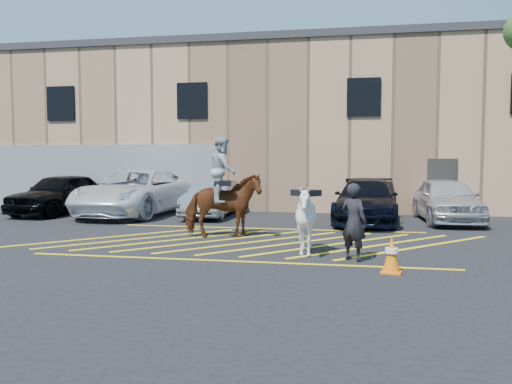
% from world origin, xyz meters
% --- Properties ---
extents(ground, '(90.00, 90.00, 0.00)m').
position_xyz_m(ground, '(0.00, 0.00, 0.00)').
color(ground, black).
rests_on(ground, ground).
extents(car_black_suv, '(2.45, 4.92, 1.61)m').
position_xyz_m(car_black_suv, '(-8.84, 4.87, 0.81)').
color(car_black_suv, black).
rests_on(car_black_suv, ground).
extents(car_white_pickup, '(3.46, 6.55, 1.76)m').
position_xyz_m(car_white_pickup, '(-5.69, 5.09, 0.88)').
color(car_white_pickup, white).
rests_on(car_white_pickup, ground).
extents(car_silver_sedan, '(1.47, 4.16, 1.37)m').
position_xyz_m(car_silver_sedan, '(-2.63, 5.10, 0.68)').
color(car_silver_sedan, gray).
rests_on(car_silver_sedan, ground).
extents(car_blue_suv, '(2.44, 5.26, 1.49)m').
position_xyz_m(car_blue_suv, '(3.07, 4.43, 0.74)').
color(car_blue_suv, black).
rests_on(car_blue_suv, ground).
extents(car_white_suv, '(1.99, 4.63, 1.56)m').
position_xyz_m(car_white_suv, '(5.82, 5.02, 0.78)').
color(car_white_suv, silver).
rests_on(car_white_suv, ground).
extents(handler, '(0.74, 0.68, 1.69)m').
position_xyz_m(handler, '(2.56, -2.21, 0.85)').
color(handler, black).
rests_on(handler, ground).
extents(warehouse, '(32.42, 10.20, 7.30)m').
position_xyz_m(warehouse, '(-0.01, 11.99, 3.65)').
color(warehouse, tan).
rests_on(warehouse, ground).
extents(hatching_zone, '(12.60, 5.12, 0.01)m').
position_xyz_m(hatching_zone, '(-0.00, -0.30, 0.01)').
color(hatching_zone, yellow).
rests_on(hatching_zone, ground).
extents(mounted_bay, '(2.30, 1.43, 2.82)m').
position_xyz_m(mounted_bay, '(-1.00, 0.28, 1.14)').
color(mounted_bay, brown).
rests_on(mounted_bay, ground).
extents(saddled_white, '(1.93, 1.95, 1.61)m').
position_xyz_m(saddled_white, '(1.48, -1.73, 0.81)').
color(saddled_white, white).
rests_on(saddled_white, ground).
extents(traffic_cone, '(0.45, 0.45, 0.73)m').
position_xyz_m(traffic_cone, '(3.28, -3.28, 0.37)').
color(traffic_cone, orange).
rests_on(traffic_cone, ground).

